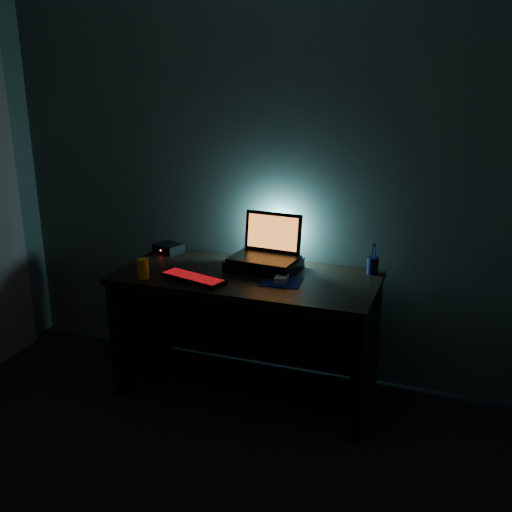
{
  "coord_description": "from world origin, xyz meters",
  "views": [
    {
      "loc": [
        1.09,
        -1.28,
        1.83
      ],
      "look_at": [
        0.08,
        1.57,
        0.88
      ],
      "focal_mm": 40.0,
      "sensor_mm": 36.0,
      "label": 1
    }
  ],
  "objects_px": {
    "mouse": "(282,278)",
    "juice_glass": "(143,269)",
    "pen_cup": "(373,266)",
    "laptop": "(268,248)",
    "router": "(168,248)",
    "keyboard": "(193,278)"
  },
  "relations": [
    {
      "from": "keyboard",
      "to": "mouse",
      "type": "xyz_separation_m",
      "value": [
        0.48,
        0.14,
        0.01
      ]
    },
    {
      "from": "laptop",
      "to": "pen_cup",
      "type": "relative_size",
      "value": 4.19
    },
    {
      "from": "keyboard",
      "to": "pen_cup",
      "type": "xyz_separation_m",
      "value": [
        0.93,
        0.45,
        0.04
      ]
    },
    {
      "from": "pen_cup",
      "to": "keyboard",
      "type": "bearing_deg",
      "value": -154.03
    },
    {
      "from": "keyboard",
      "to": "juice_glass",
      "type": "height_order",
      "value": "juice_glass"
    },
    {
      "from": "router",
      "to": "laptop",
      "type": "bearing_deg",
      "value": 12.69
    },
    {
      "from": "laptop",
      "to": "juice_glass",
      "type": "height_order",
      "value": "laptop"
    },
    {
      "from": "pen_cup",
      "to": "router",
      "type": "relative_size",
      "value": 0.48
    },
    {
      "from": "keyboard",
      "to": "juice_glass",
      "type": "xyz_separation_m",
      "value": [
        -0.28,
        -0.06,
        0.04
      ]
    },
    {
      "from": "mouse",
      "to": "pen_cup",
      "type": "xyz_separation_m",
      "value": [
        0.45,
        0.31,
        0.03
      ]
    },
    {
      "from": "juice_glass",
      "to": "pen_cup",
      "type": "bearing_deg",
      "value": 23.16
    },
    {
      "from": "router",
      "to": "juice_glass",
      "type": "bearing_deg",
      "value": -59.16
    },
    {
      "from": "laptop",
      "to": "keyboard",
      "type": "xyz_separation_m",
      "value": [
        -0.32,
        -0.36,
        -0.11
      ]
    },
    {
      "from": "pen_cup",
      "to": "router",
      "type": "distance_m",
      "value": 1.31
    },
    {
      "from": "router",
      "to": "pen_cup",
      "type": "bearing_deg",
      "value": 19.66
    },
    {
      "from": "pen_cup",
      "to": "juice_glass",
      "type": "distance_m",
      "value": 1.31
    },
    {
      "from": "mouse",
      "to": "juice_glass",
      "type": "bearing_deg",
      "value": -170.34
    },
    {
      "from": "mouse",
      "to": "juice_glass",
      "type": "relative_size",
      "value": 0.97
    },
    {
      "from": "laptop",
      "to": "mouse",
      "type": "bearing_deg",
      "value": -49.23
    },
    {
      "from": "laptop",
      "to": "pen_cup",
      "type": "distance_m",
      "value": 0.62
    },
    {
      "from": "laptop",
      "to": "juice_glass",
      "type": "bearing_deg",
      "value": -139.51
    },
    {
      "from": "laptop",
      "to": "router",
      "type": "bearing_deg",
      "value": 179.1
    }
  ]
}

